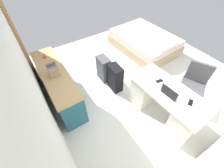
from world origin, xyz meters
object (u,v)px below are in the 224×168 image
cell_phone_by_mouse (159,81)px  suitcase_spare_grey (104,69)px  figurine_small (44,55)px  credenza (59,86)px  computer_mouse (160,84)px  laptop (171,93)px  desk (165,103)px  suitcase_black (115,78)px  cell_phone_near_laptop (191,102)px  office_chair (192,87)px  bed (145,42)px

cell_phone_by_mouse → suitcase_spare_grey: bearing=31.8°
cell_phone_by_mouse → figurine_small: bearing=53.3°
credenza → suitcase_spare_grey: size_ratio=2.86×
computer_mouse → cell_phone_by_mouse: computer_mouse is taller
laptop → figurine_small: bearing=34.6°
desk → suitcase_black: bearing=18.7°
computer_mouse → cell_phone_near_laptop: size_ratio=0.74×
laptop → figurine_small: laptop is taller
office_chair → suitcase_black: (1.16, 1.14, -0.09)m
bed → suitcase_spare_grey: 1.79m
laptop → desk: bearing=-47.0°
desk → bed: (2.01, -1.30, -0.14)m
computer_mouse → bed: bearing=-40.0°
cell_phone_by_mouse → figurine_small: size_ratio=1.24×
credenza → cell_phone_by_mouse: 2.05m
bed → laptop: (-2.07, 1.37, 0.55)m
suitcase_spare_grey → laptop: laptop is taller
office_chair → credenza: (1.57, 2.31, -0.02)m
suitcase_black → computer_mouse: 1.08m
laptop → cell_phone_near_laptop: 0.34m
suitcase_black → suitcase_spare_grey: suitcase_black is taller
computer_mouse → suitcase_spare_grey: bearing=12.6°
credenza → cell_phone_by_mouse: (-1.26, -1.58, 0.35)m
office_chair → computer_mouse: size_ratio=9.40×
credenza → laptop: (-1.60, -1.48, 0.39)m
bed → figurine_small: bearing=88.4°
suitcase_black → cell_phone_near_laptop: 1.62m
cell_phone_near_laptop → suitcase_spare_grey: bearing=-10.8°
computer_mouse → cell_phone_near_laptop: bearing=-169.5°
suitcase_black → computer_mouse: computer_mouse is taller
laptop → cell_phone_near_laptop: bearing=-151.1°
desk → computer_mouse: 0.42m
desk → suitcase_spare_grey: size_ratio=2.34×
computer_mouse → figurine_small: figurine_small is taller
suitcase_spare_grey → cell_phone_near_laptop: 2.03m
cell_phone_near_laptop → figurine_small: 2.95m
suitcase_spare_grey → bed: bearing=-74.9°
office_chair → computer_mouse: office_chair is taller
cell_phone_by_mouse → computer_mouse: bearing=151.0°
credenza → laptop: laptop is taller
desk → cell_phone_near_laptop: bearing=-165.0°
suitcase_black → cell_phone_by_mouse: (-0.85, -0.41, 0.42)m
computer_mouse → cell_phone_near_laptop: 0.58m
desk → credenza: bearing=45.2°
credenza → suitcase_spare_grey: 1.12m
bed → cell_phone_near_laptop: 2.70m
computer_mouse → cell_phone_by_mouse: bearing=-44.6°
desk → figurine_small: bearing=36.6°
suitcase_black → cell_phone_near_laptop: bearing=-159.6°
desk → laptop: size_ratio=4.58×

